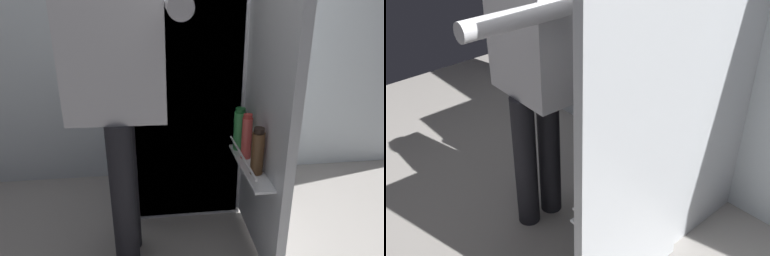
{
  "view_description": "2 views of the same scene",
  "coord_description": "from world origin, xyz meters",
  "views": [
    {
      "loc": [
        -0.19,
        -1.56,
        1.31
      ],
      "look_at": [
        -0.0,
        -0.02,
        0.7
      ],
      "focal_mm": 31.96,
      "sensor_mm": 36.0,
      "label": 1
    },
    {
      "loc": [
        1.33,
        -1.27,
        1.85
      ],
      "look_at": [
        -0.06,
        -0.01,
        0.69
      ],
      "focal_mm": 43.82,
      "sensor_mm": 36.0,
      "label": 2
    }
  ],
  "objects": [
    {
      "name": "refrigerator",
      "position": [
        0.02,
        0.5,
        0.91
      ],
      "size": [
        0.71,
        1.23,
        1.82
      ],
      "color": "silver",
      "rests_on": "ground_plane"
    },
    {
      "name": "ground_plane",
      "position": [
        0.0,
        0.0,
        0.0
      ],
      "size": [
        5.12,
        5.12,
        0.0
      ],
      "primitive_type": "plane",
      "color": "gray"
    },
    {
      "name": "person",
      "position": [
        -0.33,
        -0.05,
        0.94
      ],
      "size": [
        0.52,
        0.75,
        1.57
      ],
      "color": "black",
      "rests_on": "ground_plane"
    }
  ]
}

